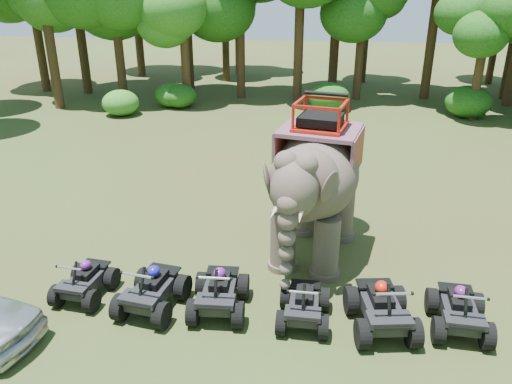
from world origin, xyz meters
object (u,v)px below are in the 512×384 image
Objects in this scene: elephant at (317,180)px; atv_1 at (151,285)px; atv_0 at (84,276)px; atv_3 at (304,300)px; atv_4 at (382,302)px; atv_2 at (219,287)px; atv_5 at (460,305)px.

atv_1 is (-3.73, -3.23, -1.59)m from elephant.
atv_3 is (5.42, -0.27, 0.01)m from atv_0.
atv_4 is at bearing 8.39° from atv_1.
atv_2 is 2.02m from atv_3.
atv_4 is (1.60, -3.25, -1.56)m from elephant.
atv_0 is 0.91× the size of atv_5.
atv_5 is (7.06, 0.19, -0.03)m from atv_1.
atv_3 reaches higher than atv_0.
atv_5 reaches higher than atv_0.
atv_5 is at bearing 4.13° from atv_3.
atv_3 is at bearing -173.83° from atv_5.
atv_1 reaches higher than atv_2.
atv_3 is at bearing 170.00° from atv_4.
atv_1 is at bearing -177.86° from atv_2.
elephant is at bearing 140.45° from atv_5.
atv_1 reaches higher than atv_3.
atv_4 is (3.74, -0.17, 0.04)m from atv_2.
atv_1 is (1.81, -0.25, 0.09)m from atv_0.
elephant is at bearing 52.31° from atv_2.
atv_2 is at bearing 13.78° from atv_1.
elephant is 4.79m from atv_5.
elephant is at bearing 33.75° from atv_0.
atv_1 is 1.01× the size of atv_2.
elephant reaches higher than atv_5.
atv_0 is 0.88× the size of atv_2.
atv_0 is at bearing 175.17° from atv_2.
atv_0 is at bearing 178.00° from atv_3.
atv_3 is at bearing 8.47° from atv_1.
atv_4 reaches higher than atv_0.
atv_2 is 1.04× the size of atv_5.
atv_5 is at bearing 5.12° from atv_0.
elephant is 4.08m from atv_2.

